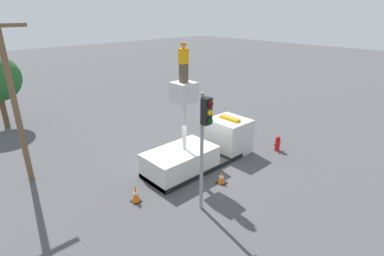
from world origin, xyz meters
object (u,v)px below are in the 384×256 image
bucket_truck (202,149)px  traffic_light_pole (205,131)px  traffic_cone_rear (136,194)px  traffic_cone_curbside (222,178)px  utility_pole (13,96)px  fire_hydrant (277,143)px  worker (184,63)px

bucket_truck → traffic_light_pole: size_ratio=1.30×
traffic_cone_rear → traffic_cone_curbside: bearing=-21.6°
bucket_truck → utility_pole: (-7.19, 4.56, 3.30)m
traffic_cone_curbside → utility_pole: bearing=134.4°
fire_hydrant → utility_pole: (-11.51, 6.44, 3.71)m
worker → traffic_cone_rear: bearing=-170.4°
bucket_truck → traffic_cone_rear: 4.55m
fire_hydrant → traffic_cone_rear: 8.92m
traffic_cone_curbside → utility_pole: 10.04m
fire_hydrant → utility_pole: bearing=150.8°
worker → bucket_truck: bearing=0.0°
traffic_cone_rear → traffic_cone_curbside: size_ratio=1.34×
utility_pole → fire_hydrant: bearing=-29.2°
bucket_truck → utility_pole: size_ratio=0.84×
traffic_cone_rear → utility_pole: utility_pole is taller
bucket_truck → traffic_light_pole: 4.80m
bucket_truck → traffic_cone_rear: bearing=-173.0°
traffic_light_pole → utility_pole: utility_pole is taller
traffic_cone_rear → utility_pole: size_ratio=0.10×
traffic_cone_rear → traffic_light_pole: bearing=-53.5°
traffic_cone_curbside → utility_pole: size_ratio=0.08×
bucket_truck → traffic_cone_rear: size_ratio=8.20×
traffic_light_pole → traffic_cone_rear: traffic_light_pole is taller
traffic_light_pole → fire_hydrant: traffic_light_pole is taller
bucket_truck → fire_hydrant: (4.32, -1.87, -0.41)m
utility_pole → bucket_truck: bearing=-32.4°
fire_hydrant → traffic_cone_curbside: bearing=-178.0°
bucket_truck → traffic_cone_rear: (-4.49, -0.55, -0.48)m
worker → utility_pole: (-5.96, 4.56, -1.32)m
worker → fire_hydrant: size_ratio=1.94×
worker → utility_pole: utility_pole is taller
worker → traffic_light_pole: worker is taller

